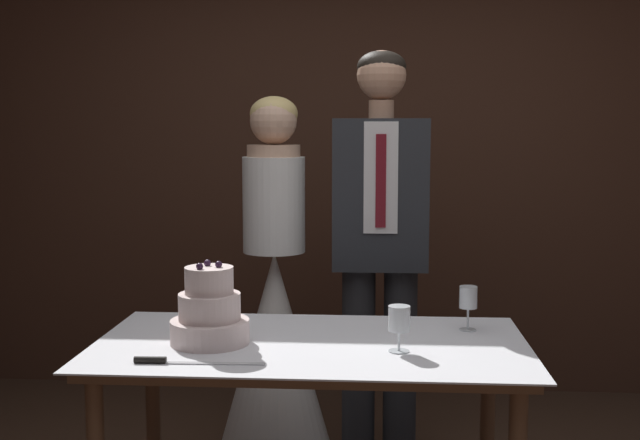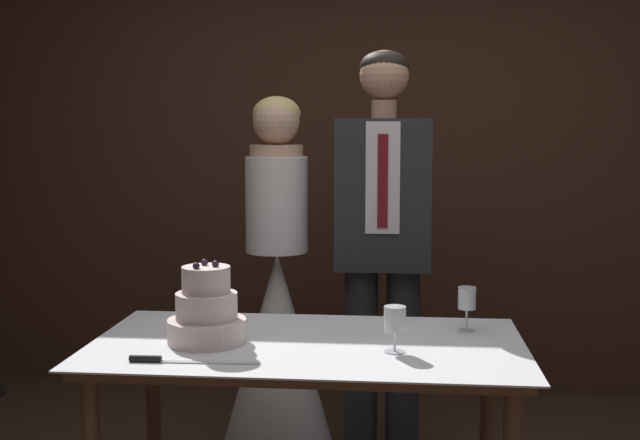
% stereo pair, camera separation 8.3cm
% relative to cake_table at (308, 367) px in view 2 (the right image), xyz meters
% --- Properties ---
extents(wall_back, '(5.49, 0.12, 2.80)m').
position_rel_cake_table_xyz_m(wall_back, '(0.13, 1.95, 0.71)').
color(wall_back, '#472B1E').
rests_on(wall_back, ground_plane).
extents(cake_table, '(1.48, 0.82, 0.78)m').
position_rel_cake_table_xyz_m(cake_table, '(0.00, 0.00, 0.00)').
color(cake_table, brown).
rests_on(cake_table, ground_plane).
extents(tiered_cake, '(0.27, 0.27, 0.29)m').
position_rel_cake_table_xyz_m(tiered_cake, '(-0.34, -0.04, 0.19)').
color(tiered_cake, beige).
rests_on(tiered_cake, cake_table).
extents(cake_knife, '(0.41, 0.03, 0.02)m').
position_rel_cake_table_xyz_m(cake_knife, '(-0.41, -0.28, 0.09)').
color(cake_knife, silver).
rests_on(cake_knife, cake_table).
extents(wine_glass_near, '(0.06, 0.06, 0.16)m').
position_rel_cake_table_xyz_m(wine_glass_near, '(0.55, 0.20, 0.20)').
color(wine_glass_near, silver).
rests_on(wine_glass_near, cake_table).
extents(wine_glass_middle, '(0.07, 0.07, 0.15)m').
position_rel_cake_table_xyz_m(wine_glass_middle, '(0.30, -0.10, 0.19)').
color(wine_glass_middle, silver).
rests_on(wine_glass_middle, cake_table).
extents(bride, '(0.54, 0.54, 1.65)m').
position_rel_cake_table_xyz_m(bride, '(-0.24, 0.87, -0.08)').
color(bride, white).
rests_on(bride, ground_plane).
extents(groom, '(0.42, 0.25, 1.84)m').
position_rel_cake_table_xyz_m(groom, '(0.24, 0.87, 0.35)').
color(groom, '#282B30').
rests_on(groom, ground_plane).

